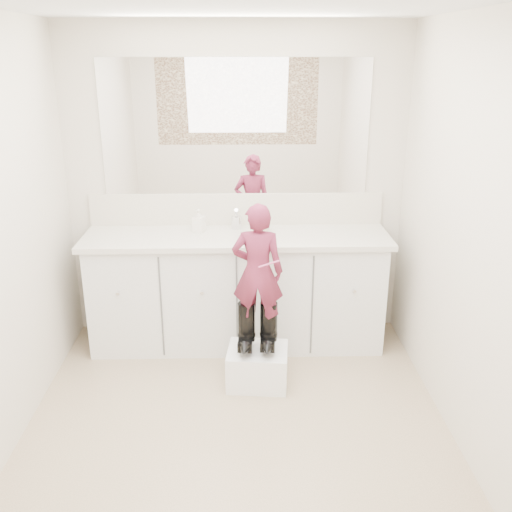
{
  "coord_description": "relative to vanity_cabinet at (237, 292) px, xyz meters",
  "views": [
    {
      "loc": [
        0.04,
        -2.83,
        2.2
      ],
      "look_at": [
        0.13,
        0.76,
        0.89
      ],
      "focal_mm": 40.0,
      "sensor_mm": 36.0,
      "label": 1
    }
  ],
  "objects": [
    {
      "name": "floor",
      "position": [
        0.0,
        -1.23,
        -0.42
      ],
      "size": [
        3.0,
        3.0,
        0.0
      ],
      "primitive_type": "plane",
      "color": "#877A58",
      "rests_on": "ground"
    },
    {
      "name": "ceiling",
      "position": [
        0.0,
        -1.23,
        1.97
      ],
      "size": [
        3.0,
        3.0,
        0.0
      ],
      "primitive_type": "plane",
      "rotation": [
        3.14,
        0.0,
        0.0
      ],
      "color": "white",
      "rests_on": "wall_back"
    },
    {
      "name": "wall_back",
      "position": [
        0.0,
        0.27,
        0.77
      ],
      "size": [
        2.6,
        0.0,
        2.6
      ],
      "primitive_type": "plane",
      "rotation": [
        1.57,
        0.0,
        0.0
      ],
      "color": "beige",
      "rests_on": "floor"
    },
    {
      "name": "wall_front",
      "position": [
        0.0,
        -2.73,
        0.77
      ],
      "size": [
        2.6,
        0.0,
        2.6
      ],
      "primitive_type": "plane",
      "rotation": [
        -1.57,
        0.0,
        0.0
      ],
      "color": "beige",
      "rests_on": "floor"
    },
    {
      "name": "wall_right",
      "position": [
        1.3,
        -1.23,
        0.78
      ],
      "size": [
        0.0,
        3.0,
        3.0
      ],
      "primitive_type": "plane",
      "rotation": [
        1.57,
        0.0,
        -1.57
      ],
      "color": "beige",
      "rests_on": "floor"
    },
    {
      "name": "vanity_cabinet",
      "position": [
        0.0,
        0.0,
        0.0
      ],
      "size": [
        2.2,
        0.55,
        0.85
      ],
      "primitive_type": "cube",
      "color": "silver",
      "rests_on": "floor"
    },
    {
      "name": "countertop",
      "position": [
        0.0,
        -0.01,
        0.45
      ],
      "size": [
        2.28,
        0.58,
        0.04
      ],
      "primitive_type": "cube",
      "color": "beige",
      "rests_on": "vanity_cabinet"
    },
    {
      "name": "backsplash",
      "position": [
        0.0,
        0.26,
        0.59
      ],
      "size": [
        2.28,
        0.03,
        0.25
      ],
      "primitive_type": "cube",
      "color": "beige",
      "rests_on": "countertop"
    },
    {
      "name": "mirror",
      "position": [
        0.0,
        0.26,
        1.22
      ],
      "size": [
        2.0,
        0.02,
        1.0
      ],
      "primitive_type": "cube",
      "color": "white",
      "rests_on": "wall_back"
    },
    {
      "name": "dot_panel",
      "position": [
        0.0,
        -2.71,
        1.22
      ],
      "size": [
        2.0,
        0.01,
        1.2
      ],
      "primitive_type": "cube",
      "color": "#472819",
      "rests_on": "wall_front"
    },
    {
      "name": "faucet",
      "position": [
        0.0,
        0.15,
        0.52
      ],
      "size": [
        0.08,
        0.08,
        0.1
      ],
      "primitive_type": "cylinder",
      "color": "silver",
      "rests_on": "countertop"
    },
    {
      "name": "cup",
      "position": [
        0.2,
        0.06,
        0.51
      ],
      "size": [
        0.13,
        0.13,
        0.1
      ],
      "primitive_type": "imported",
      "rotation": [
        0.0,
        0.0,
        0.28
      ],
      "color": "beige",
      "rests_on": "countertop"
    },
    {
      "name": "soap_bottle",
      "position": [
        -0.28,
        0.08,
        0.55
      ],
      "size": [
        0.1,
        0.11,
        0.18
      ],
      "primitive_type": "imported",
      "rotation": [
        0.0,
        0.0,
        -0.41
      ],
      "color": "white",
      "rests_on": "countertop"
    },
    {
      "name": "step_stool",
      "position": [
        0.14,
        -0.62,
        -0.29
      ],
      "size": [
        0.44,
        0.38,
        0.26
      ],
      "primitive_type": "cube",
      "rotation": [
        0.0,
        0.0,
        -0.1
      ],
      "color": "white",
      "rests_on": "floor"
    },
    {
      "name": "boot_left",
      "position": [
        0.07,
        -0.6,
        0.0
      ],
      "size": [
        0.15,
        0.24,
        0.34
      ],
      "primitive_type": null,
      "rotation": [
        0.0,
        0.0,
        -0.1
      ],
      "color": "black",
      "rests_on": "step_stool"
    },
    {
      "name": "boot_right",
      "position": [
        0.22,
        -0.6,
        0.0
      ],
      "size": [
        0.15,
        0.24,
        0.34
      ],
      "primitive_type": null,
      "rotation": [
        0.0,
        0.0,
        -0.1
      ],
      "color": "black",
      "rests_on": "step_stool"
    },
    {
      "name": "toddler",
      "position": [
        0.14,
        -0.6,
        0.4
      ],
      "size": [
        0.36,
        0.26,
        0.93
      ],
      "primitive_type": "imported",
      "rotation": [
        0.0,
        0.0,
        3.04
      ],
      "color": "#AD355F",
      "rests_on": "step_stool"
    },
    {
      "name": "toothbrush",
      "position": [
        0.21,
        -0.68,
        0.49
      ],
      "size": [
        0.14,
        0.03,
        0.06
      ],
      "primitive_type": "cylinder",
      "rotation": [
        0.0,
        1.22,
        -0.1
      ],
      "color": "#E0578F",
      "rests_on": "toddler"
    }
  ]
}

